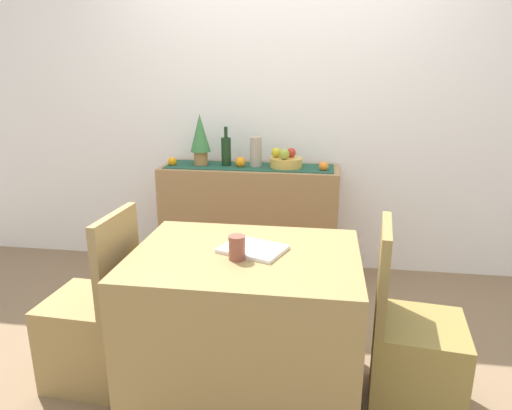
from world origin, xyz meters
TOP-DOWN VIEW (x-y plane):
  - ground_plane at (0.00, 0.00)m, footprint 6.40×6.40m
  - room_wall_rear at (0.00, 1.18)m, footprint 6.40×0.06m
  - sideboard_console at (-0.22, 0.92)m, footprint 1.31×0.42m
  - table_runner at (-0.22, 0.92)m, footprint 1.23×0.32m
  - fruit_bowl at (0.05, 0.92)m, footprint 0.24×0.24m
  - apple_upper at (0.04, 0.87)m, footprint 0.07×0.07m
  - apple_front at (0.08, 0.96)m, footprint 0.07×0.07m
  - apple_rear at (-0.03, 0.94)m, footprint 0.07×0.07m
  - wine_bottle at (-0.40, 0.92)m, footprint 0.07×0.07m
  - ceramic_vase at (-0.18, 0.92)m, footprint 0.09×0.09m
  - potted_plant at (-0.59, 0.92)m, footprint 0.15×0.15m
  - orange_loose_near_bowl at (-0.29, 0.89)m, footprint 0.08×0.08m
  - orange_loose_far at (0.32, 0.86)m, footprint 0.07×0.07m
  - orange_loose_end at (-0.80, 0.87)m, footprint 0.06×0.06m
  - dining_table at (-0.02, -0.46)m, footprint 1.03×0.78m
  - open_book at (0.01, -0.42)m, footprint 0.33×0.29m
  - coffee_cup at (-0.05, -0.53)m, footprint 0.07×0.07m
  - chair_near_window at (-0.80, -0.46)m, footprint 0.42×0.42m
  - chair_by_corner at (0.76, -0.45)m, footprint 0.44×0.44m

SIDE VIEW (x-z plane):
  - ground_plane at x=0.00m, z-range -0.02..0.00m
  - chair_near_window at x=-0.80m, z-range -0.18..0.72m
  - chair_by_corner at x=0.76m, z-range -0.18..0.72m
  - dining_table at x=-0.02m, z-range 0.00..0.74m
  - sideboard_console at x=-0.22m, z-range 0.00..0.85m
  - open_book at x=0.01m, z-range 0.74..0.76m
  - coffee_cup at x=-0.05m, z-range 0.74..0.85m
  - table_runner at x=-0.22m, z-range 0.85..0.86m
  - orange_loose_end at x=-0.80m, z-range 0.85..0.92m
  - orange_loose_far at x=0.32m, z-range 0.85..0.92m
  - orange_loose_near_bowl at x=-0.29m, z-range 0.85..0.93m
  - fruit_bowl at x=0.05m, z-range 0.86..0.93m
  - apple_front at x=0.08m, z-range 0.93..0.99m
  - apple_rear at x=-0.03m, z-range 0.93..1.00m
  - ceramic_vase at x=-0.18m, z-range 0.85..1.07m
  - apple_upper at x=0.04m, z-range 0.93..1.00m
  - wine_bottle at x=-0.40m, z-range 0.82..1.11m
  - potted_plant at x=-0.59m, z-range 0.88..1.26m
  - room_wall_rear at x=0.00m, z-range 0.00..2.70m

